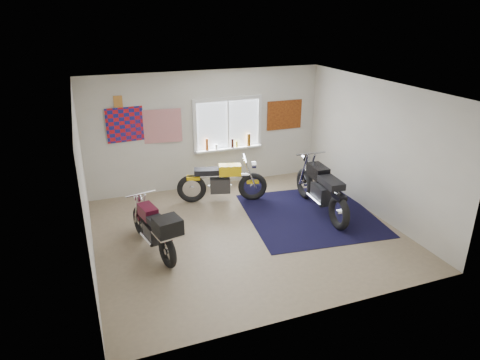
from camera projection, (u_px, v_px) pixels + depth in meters
name	position (u px, v px, depth m)	size (l,w,h in m)	color
ground	(246.00, 232.00, 8.12)	(5.50, 5.50, 0.00)	#9E896B
room_shell	(247.00, 149.00, 7.50)	(5.50, 5.50, 5.50)	white
navy_rug	(310.00, 214.00, 8.78)	(2.50, 2.60, 0.01)	black
window_assembly	(228.00, 128.00, 9.91)	(1.66, 0.17, 1.26)	white
oil_bottles	(233.00, 142.00, 10.01)	(1.11, 0.09, 0.30)	#8E4214
flag_display	(118.00, 102.00, 8.85)	(1.60, 0.10, 1.17)	red
triumph_poster	(284.00, 115.00, 10.33)	(0.90, 0.03, 0.70)	#A54C14
yellow_triumph	(222.00, 182.00, 9.26)	(1.93, 0.74, 0.99)	black
black_chrome_bike	(321.00, 190.00, 8.73)	(0.67, 2.20, 1.13)	black
maroon_tourer	(155.00, 229.00, 7.23)	(0.74, 1.81, 0.92)	black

